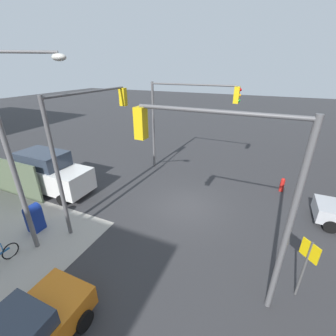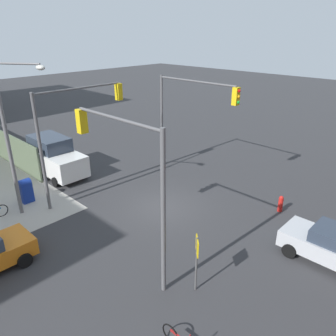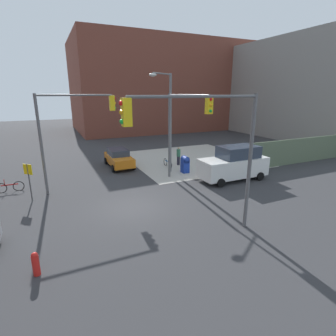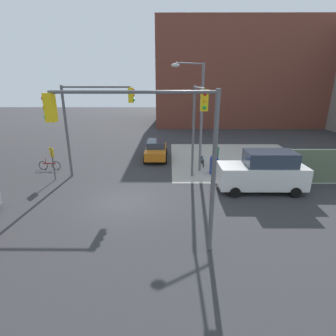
# 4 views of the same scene
# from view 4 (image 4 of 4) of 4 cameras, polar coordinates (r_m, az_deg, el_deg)

# --- Properties ---
(ground_plane) EXTENTS (120.00, 120.00, 0.00)m
(ground_plane) POSITION_cam_4_polar(r_m,az_deg,el_deg) (15.72, -10.10, -7.34)
(ground_plane) COLOR #333335
(sidewalk_corner) EXTENTS (12.00, 12.00, 0.01)m
(sidewalk_corner) POSITION_cam_4_polar(r_m,az_deg,el_deg) (24.68, 14.85, 1.87)
(sidewalk_corner) COLOR #ADA89E
(sidewalk_corner) RESTS_ON ground
(building_warehouse_north) EXTENTS (32.00, 18.00, 15.33)m
(building_warehouse_north) POSITION_cam_4_polar(r_m,az_deg,el_deg) (49.94, 17.57, 18.57)
(building_warehouse_north) COLOR brown
(building_warehouse_north) RESTS_ON ground
(smokestack) EXTENTS (1.80, 1.80, 14.00)m
(smokestack) POSITION_cam_4_polar(r_m,az_deg,el_deg) (50.66, 31.57, 16.04)
(smokestack) COLOR brown
(smokestack) RESTS_ON ground
(traffic_signal_nw_corner) EXTENTS (5.04, 0.36, 6.50)m
(traffic_signal_nw_corner) POSITION_cam_4_polar(r_m,az_deg,el_deg) (19.32, -16.25, 11.28)
(traffic_signal_nw_corner) COLOR #59595B
(traffic_signal_nw_corner) RESTS_ON ground
(traffic_signal_se_corner) EXTENTS (6.27, 0.36, 6.50)m
(traffic_signal_se_corner) POSITION_cam_4_polar(r_m,az_deg,el_deg) (9.67, -4.07, 6.04)
(traffic_signal_se_corner) COLOR #59595B
(traffic_signal_se_corner) RESTS_ON ground
(traffic_signal_ne_corner) EXTENTS (0.36, 5.69, 6.50)m
(traffic_signal_ne_corner) POSITION_cam_4_polar(r_m,az_deg,el_deg) (16.47, 6.32, 10.93)
(traffic_signal_ne_corner) COLOR #59595B
(traffic_signal_ne_corner) RESTS_ON ground
(street_lamp_corner) EXTENTS (2.39, 1.60, 8.00)m
(street_lamp_corner) POSITION_cam_4_polar(r_m,az_deg,el_deg) (19.74, 6.53, 12.30)
(street_lamp_corner) COLOR slate
(street_lamp_corner) RESTS_ON ground
(warning_sign_two_way) EXTENTS (0.48, 0.48, 2.40)m
(warning_sign_two_way) POSITION_cam_4_polar(r_m,az_deg,el_deg) (20.06, -23.86, 2.02)
(warning_sign_two_way) COLOR #4C4C4C
(warning_sign_two_way) RESTS_ON ground
(mailbox_blue) EXTENTS (0.56, 0.64, 1.43)m
(mailbox_blue) POSITION_cam_4_polar(r_m,az_deg,el_deg) (20.13, 10.01, 0.78)
(mailbox_blue) COLOR navy
(mailbox_blue) RESTS_ON ground
(coupe_orange) EXTENTS (2.02, 4.25, 1.62)m
(coupe_orange) POSITION_cam_4_polar(r_m,az_deg,el_deg) (23.85, -2.63, 4.00)
(coupe_orange) COLOR orange
(coupe_orange) RESTS_ON ground
(van_white_delivery) EXTENTS (5.40, 2.32, 2.62)m
(van_white_delivery) POSITION_cam_4_polar(r_m,az_deg,el_deg) (17.67, 19.99, -0.79)
(van_white_delivery) COLOR white
(van_white_delivery) RESTS_ON ground
(pedestrian_crossing) EXTENTS (0.36, 0.36, 1.72)m
(pedestrian_crossing) POSITION_cam_4_polar(r_m,az_deg,el_deg) (22.46, 10.56, 2.94)
(pedestrian_crossing) COLOR #2D664C
(pedestrian_crossing) RESTS_ON ground
(bicycle_leaning_on_fence) EXTENTS (0.05, 1.75, 0.97)m
(bicycle_leaning_on_fence) POSITION_cam_4_polar(r_m,az_deg,el_deg) (22.24, 7.52, 1.46)
(bicycle_leaning_on_fence) COLOR black
(bicycle_leaning_on_fence) RESTS_ON ground
(bicycle_at_crosswalk) EXTENTS (1.75, 0.05, 0.97)m
(bicycle_at_crosswalk) POSITION_cam_4_polar(r_m,az_deg,el_deg) (23.02, -24.37, 0.54)
(bicycle_at_crosswalk) COLOR black
(bicycle_at_crosswalk) RESTS_ON ground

